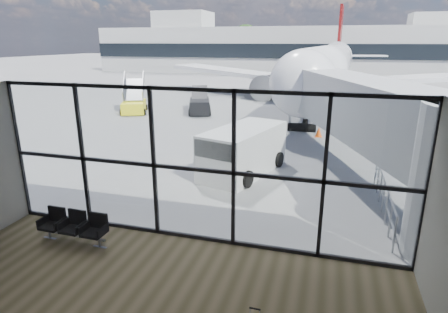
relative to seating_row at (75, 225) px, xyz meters
The scene contains 20 objects.
ground 41.24m from the seating_row, 85.41° to the left, with size 220.00×220.00×0.00m, color slate.
lounge_shell 5.40m from the seating_row, 48.26° to the right, with size 12.02×8.01×4.51m.
glass_curtain_wall 3.88m from the seating_row, 18.43° to the left, with size 12.10×0.12×4.50m.
jet_bridge 11.79m from the seating_row, 44.90° to the left, with size 8.00×16.50×4.33m.
apron_railing 10.02m from the seating_row, 27.33° to the left, with size 0.06×5.46×1.11m.
far_terminal 63.24m from the seating_row, 87.53° to the left, with size 80.00×12.20×11.00m.
tree_0 84.26m from the seating_row, 119.70° to the left, with size 4.95×4.95×7.12m.
tree_1 81.49m from the seating_row, 116.03° to the left, with size 5.61×5.61×8.07m.
tree_2 79.08m from the seating_row, 112.11° to the left, with size 6.27×6.27×9.03m.
tree_3 76.96m from the seating_row, 107.96° to the left, with size 4.95×4.95×7.12m.
tree_4 75.36m from the seating_row, 103.61° to the left, with size 5.61×5.61×8.07m.
tree_5 74.22m from the seating_row, 99.09° to the left, with size 6.27×6.27×9.03m.
seating_row is the anchor object (origin of this frame).
airliner 32.82m from the seating_row, 78.93° to the left, with size 34.98×40.55×10.44m.
service_van 7.91m from the seating_row, 65.18° to the left, with size 3.24×5.06×2.04m.
belt_loader 20.62m from the seating_row, 99.41° to the left, with size 2.78×4.55×1.99m.
mobile_stairs 20.99m from the seating_row, 114.36° to the left, with size 3.01×4.04×2.58m.
traffic_cone_a 14.59m from the seating_row, 81.84° to the left, with size 0.38×0.38×0.54m.
traffic_cone_b 16.22m from the seating_row, 67.04° to the left, with size 0.42×0.42×0.59m.
traffic_cone_c 18.81m from the seating_row, 63.81° to the left, with size 0.37×0.37×0.53m.
Camera 1 is at (3.62, -9.36, 5.67)m, focal length 30.00 mm.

